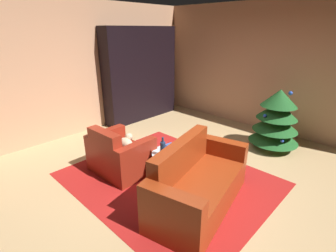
# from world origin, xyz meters

# --- Properties ---
(ground_plane) EXTENTS (6.91, 6.91, 0.00)m
(ground_plane) POSITION_xyz_m (0.00, 0.00, 0.00)
(ground_plane) COLOR tan
(wall_back) EXTENTS (5.88, 0.06, 2.77)m
(wall_back) POSITION_xyz_m (0.00, 2.86, 1.39)
(wall_back) COLOR tan
(wall_back) RESTS_ON ground
(wall_left) EXTENTS (0.06, 5.78, 2.77)m
(wall_left) POSITION_xyz_m (-2.91, 0.00, 1.39)
(wall_left) COLOR tan
(wall_left) RESTS_ON ground
(area_rug) EXTENTS (2.99, 2.48, 0.01)m
(area_rug) POSITION_xyz_m (-0.12, -0.25, 0.00)
(area_rug) COLOR #A11A18
(area_rug) RESTS_ON ground
(bookshelf_unit) EXTENTS (0.40, 2.05, 2.26)m
(bookshelf_unit) POSITION_xyz_m (-2.64, 1.51, 1.08)
(bookshelf_unit) COLOR black
(bookshelf_unit) RESTS_ON ground
(armchair_red) EXTENTS (0.95, 0.77, 0.79)m
(armchair_red) POSITION_xyz_m (-0.86, -0.63, 0.29)
(armchair_red) COLOR maroon
(armchair_red) RESTS_ON ground
(couch_red) EXTENTS (1.09, 1.78, 0.87)m
(couch_red) POSITION_xyz_m (0.56, -0.43, 0.30)
(couch_red) COLOR maroon
(couch_red) RESTS_ON ground
(coffee_table) EXTENTS (0.69, 0.69, 0.41)m
(coffee_table) POSITION_xyz_m (-0.11, -0.14, 0.38)
(coffee_table) COLOR black
(coffee_table) RESTS_ON ground
(book_stack_on_table) EXTENTS (0.23, 0.17, 0.13)m
(book_stack_on_table) POSITION_xyz_m (-0.14, -0.17, 0.48)
(book_stack_on_table) COLOR gold
(book_stack_on_table) RESTS_ON coffee_table
(bottle_on_table) EXTENTS (0.08, 0.08, 0.30)m
(bottle_on_table) POSITION_xyz_m (-0.18, -0.31, 0.53)
(bottle_on_table) COLOR navy
(bottle_on_table) RESTS_ON coffee_table
(decorated_tree) EXTENTS (0.92, 0.92, 1.17)m
(decorated_tree) POSITION_xyz_m (0.58, 1.96, 0.59)
(decorated_tree) COLOR brown
(decorated_tree) RESTS_ON ground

